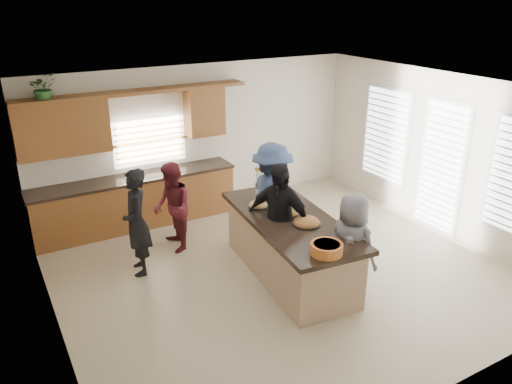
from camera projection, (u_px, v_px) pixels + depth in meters
floor at (281, 270)px, 7.76m from camera, size 6.50×6.50×0.00m
room_shell at (284, 154)px, 7.05m from camera, size 6.52×6.02×2.81m
back_cabinetry at (131, 179)px, 8.94m from camera, size 4.08×0.66×2.46m
right_wall_glazing at (444, 159)px, 8.63m from camera, size 0.06×4.00×2.25m
island at (290, 248)px, 7.48m from camera, size 1.42×2.80×0.95m
platter_front at (306, 223)px, 7.09m from camera, size 0.42×0.42×0.17m
platter_mid at (287, 211)px, 7.46m from camera, size 0.44×0.44×0.18m
platter_back at (258, 205)px, 7.67m from camera, size 0.32×0.32×0.13m
salad_bowl at (327, 248)px, 6.28m from camera, size 0.42×0.42×0.14m
clear_cup at (350, 241)px, 6.53m from camera, size 0.09×0.09×0.10m
plate_stack at (263, 192)px, 8.19m from camera, size 0.23×0.23×0.05m
flower_vase at (259, 180)px, 8.18m from camera, size 0.14×0.14×0.42m
potted_plant at (43, 88)px, 7.81m from camera, size 0.46×0.41×0.46m
woman_left_back at (137, 222)px, 7.43m from camera, size 0.49×0.66×1.66m
woman_left_mid at (172, 208)px, 8.14m from camera, size 0.65×0.79×1.50m
woman_left_front at (278, 221)px, 7.34m from camera, size 0.90×1.13×1.79m
woman_right_back at (272, 198)px, 8.07m from camera, size 0.87×1.28×1.84m
woman_right_front at (351, 246)px, 6.87m from camera, size 0.68×0.86×1.54m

